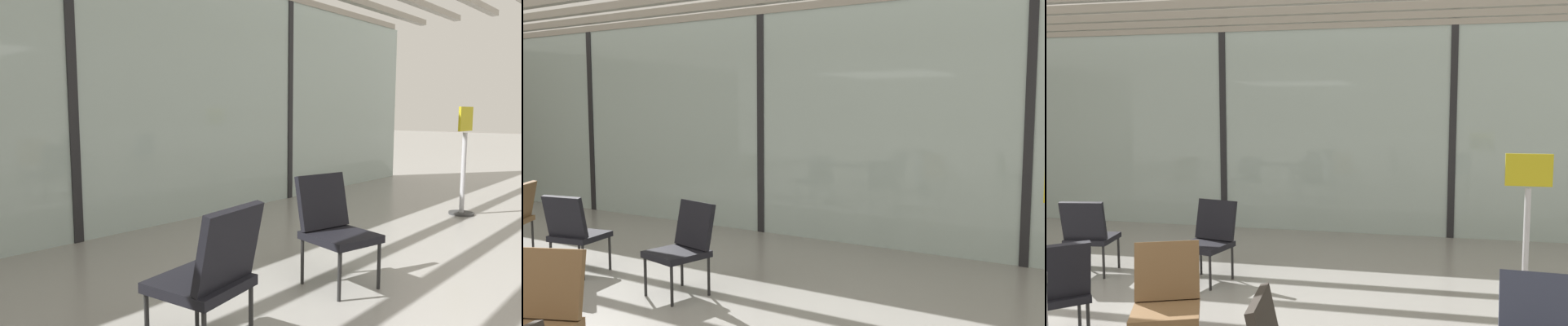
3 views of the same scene
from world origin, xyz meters
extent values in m
cube|color=#A3B7B2|center=(0.00, 5.20, 1.53)|extent=(14.00, 0.08, 3.06)
cube|color=black|center=(0.00, 5.20, 1.53)|extent=(0.10, 0.12, 3.06)
cube|color=black|center=(3.50, 5.20, 1.53)|extent=(0.10, 0.12, 3.06)
cube|color=gray|center=(0.00, 3.22, 3.11)|extent=(13.72, 0.12, 0.10)
cube|color=gray|center=(0.00, 3.88, 3.11)|extent=(13.72, 0.12, 0.10)
cube|color=gray|center=(0.00, 4.54, 3.11)|extent=(13.72, 0.12, 0.10)
cube|color=gray|center=(0.00, 5.20, 3.11)|extent=(13.72, 0.12, 0.10)
ellipsoid|color=silver|center=(1.02, 10.59, 2.17)|extent=(10.66, 4.35, 4.35)
sphere|color=gray|center=(-3.88, 10.59, 2.17)|extent=(2.39, 2.39, 2.39)
sphere|color=black|center=(-1.91, 8.59, 2.50)|extent=(0.28, 0.28, 0.28)
sphere|color=black|center=(-1.01, 8.59, 2.50)|extent=(0.28, 0.28, 0.28)
sphere|color=black|center=(-0.11, 8.59, 2.50)|extent=(0.28, 0.28, 0.28)
sphere|color=black|center=(0.79, 8.59, 2.50)|extent=(0.28, 0.28, 0.28)
sphere|color=black|center=(1.69, 8.59, 2.50)|extent=(0.28, 0.28, 0.28)
sphere|color=black|center=(2.59, 8.59, 2.50)|extent=(0.28, 0.28, 0.28)
cube|color=brown|center=(1.32, 0.56, 0.40)|extent=(0.63, 0.63, 0.06)
cube|color=brown|center=(1.24, 0.76, 0.65)|extent=(0.50, 0.31, 0.44)
cube|color=black|center=(0.83, 2.44, 0.40)|extent=(0.57, 0.57, 0.06)
cube|color=black|center=(0.87, 2.65, 0.65)|extent=(0.50, 0.24, 0.44)
cylinder|color=black|center=(0.57, 2.28, 0.18)|extent=(0.03, 0.03, 0.37)
cylinder|color=black|center=(0.98, 2.19, 0.18)|extent=(0.03, 0.03, 0.37)
cylinder|color=black|center=(0.67, 2.69, 0.18)|extent=(0.03, 0.03, 0.37)
cylinder|color=black|center=(1.08, 2.60, 0.18)|extent=(0.03, 0.03, 0.37)
cube|color=#33384C|center=(3.86, 0.52, 0.65)|extent=(0.49, 0.17, 0.44)
cube|color=black|center=(0.29, 0.69, 0.40)|extent=(0.68, 0.68, 0.06)
cube|color=black|center=(0.44, 0.53, 0.65)|extent=(0.44, 0.44, 0.44)
cylinder|color=black|center=(0.30, 0.99, 0.18)|extent=(0.03, 0.03, 0.37)
cylinder|color=black|center=(0.59, 0.68, 0.18)|extent=(0.03, 0.03, 0.37)
cube|color=black|center=(-0.56, 2.48, 0.40)|extent=(0.55, 0.55, 0.06)
cube|color=black|center=(-0.53, 2.27, 0.65)|extent=(0.50, 0.22, 0.44)
cylinder|color=black|center=(-0.39, 2.72, 0.18)|extent=(0.03, 0.03, 0.37)
cylinder|color=black|center=(-0.80, 2.65, 0.18)|extent=(0.03, 0.03, 0.37)
cylinder|color=black|center=(-0.32, 2.30, 0.18)|extent=(0.03, 0.03, 0.37)
cylinder|color=black|center=(-0.74, 2.24, 0.18)|extent=(0.03, 0.03, 0.37)
cylinder|color=#333333|center=(4.13, 2.69, 0.01)|extent=(0.32, 0.32, 0.03)
cylinder|color=#B2B2B7|center=(4.13, 2.69, 0.55)|extent=(0.06, 0.06, 1.10)
cube|color=gold|center=(4.13, 2.69, 1.28)|extent=(0.44, 0.03, 0.32)
camera|label=1|loc=(-2.19, 0.48, 1.37)|focal=32.01mm
camera|label=2|loc=(4.31, -1.45, 1.75)|focal=38.47mm
camera|label=3|loc=(3.17, -3.00, 1.87)|focal=37.80mm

